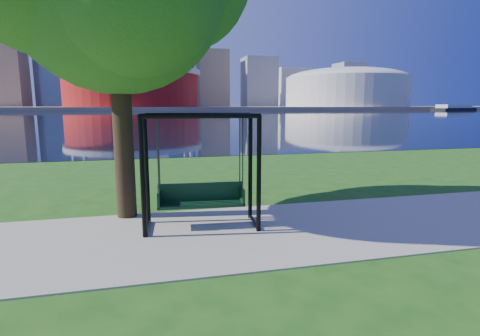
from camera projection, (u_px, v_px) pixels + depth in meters
name	position (u px, v px, depth m)	size (l,w,h in m)	color
ground	(228.00, 227.00, 8.69)	(900.00, 900.00, 0.00)	#1E5114
path	(233.00, 233.00, 8.21)	(120.00, 4.00, 0.03)	#9E937F
river	(154.00, 115.00, 106.39)	(900.00, 180.00, 0.02)	black
far_bank	(149.00, 108.00, 301.63)	(900.00, 228.00, 2.00)	#937F60
stadium	(132.00, 87.00, 229.08)	(83.00, 83.00, 32.00)	maroon
arena	(346.00, 87.00, 262.90)	(84.00, 84.00, 26.56)	beige
skyline	(142.00, 65.00, 307.69)	(392.00, 66.00, 96.50)	gray
swing	(201.00, 174.00, 8.45)	(2.64, 1.31, 2.62)	black
barge	(454.00, 108.00, 219.96)	(34.36, 18.65, 3.32)	black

